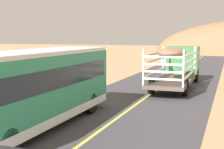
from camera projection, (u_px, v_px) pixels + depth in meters
name	position (u px, v px, depth m)	size (l,w,h in m)	color
livestock_truck	(179.00, 62.00, 25.35)	(2.53, 9.70, 3.02)	#3F7F4C
bus	(34.00, 87.00, 13.47)	(2.54, 10.00, 3.21)	#2D8C66
car_far	(171.00, 56.00, 44.00)	(1.90, 4.62, 1.93)	silver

